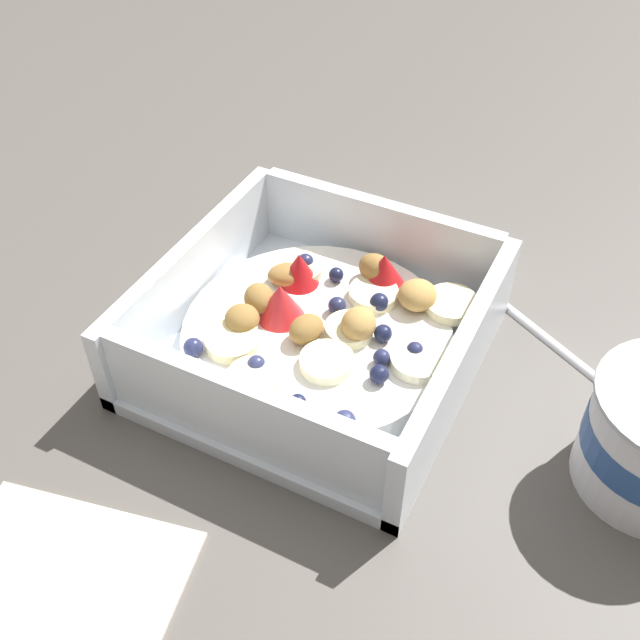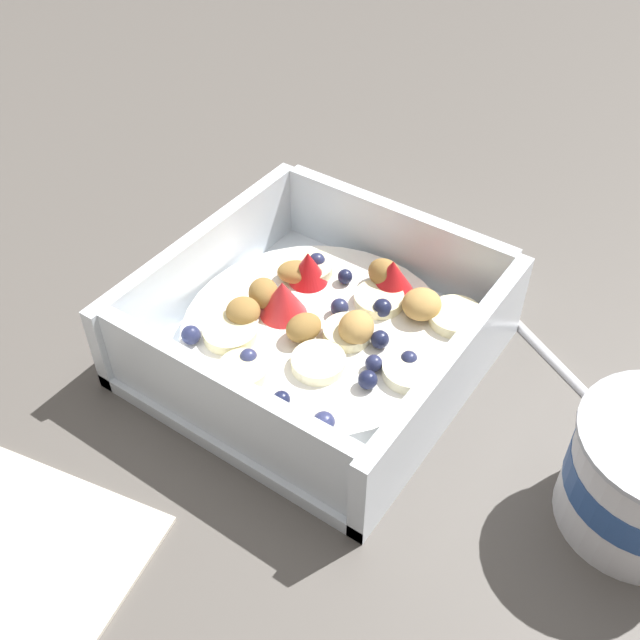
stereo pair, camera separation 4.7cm
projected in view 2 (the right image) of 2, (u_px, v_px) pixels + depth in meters
The scene contains 4 objects.
ground_plane at pixel (341, 370), 0.48m from camera, with size 2.40×2.40×0.00m, color #56514C.
fruit_bowl at pixel (322, 330), 0.47m from camera, with size 0.19×0.19×0.06m.
spoon at pixel (489, 290), 0.53m from camera, with size 0.10×0.16×0.01m.
folded_napkin at pixel (9, 572), 0.37m from camera, with size 0.12×0.12×0.01m, color silver.
Camera 2 is at (0.27, 0.17, 0.35)m, focal length 42.18 mm.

